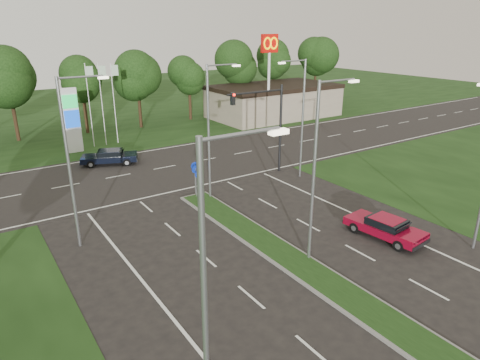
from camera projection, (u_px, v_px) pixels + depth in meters
ground at (398, 331)px, 16.71m from camera, size 160.00×160.00×0.00m
verge_far at (65, 111)px, 59.69m from camera, size 160.00×50.00×0.02m
cross_road at (154, 170)px, 35.46m from camera, size 160.00×12.00×0.02m
median_kerb at (325, 282)px, 19.81m from camera, size 2.00×26.00×0.12m
commercial_building at (274, 101)px, 55.68m from camera, size 16.00×9.00×4.00m
streetlight_median_near at (317, 164)px, 20.20m from camera, size 2.53×0.22×9.00m
streetlight_median_far at (211, 126)px, 28.01m from camera, size 2.53×0.22×9.00m
streetlight_left_near at (211, 288)px, 10.64m from camera, size 2.53×0.22×9.00m
streetlight_left_far at (72, 155)px, 21.58m from camera, size 2.53×0.22×9.00m
streetlight_right_far at (301, 113)px, 32.09m from camera, size 2.53×0.22×9.00m
traffic_signal at (268, 117)px, 32.96m from camera, size 5.10×0.42×7.00m
median_signs at (196, 175)px, 28.94m from camera, size 1.16×1.76×2.38m
gas_pylon at (74, 118)px, 39.47m from camera, size 5.80×1.26×8.00m
mcdonalds_sign at (269, 56)px, 48.40m from camera, size 2.20×0.47×10.40m
treeline_far at (91, 70)px, 45.65m from camera, size 6.00×6.00×9.90m
red_sedan at (385, 227)px, 23.90m from camera, size 2.23×4.52×1.20m
navy_sedan at (110, 157)px, 36.63m from camera, size 4.95×3.51×1.26m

